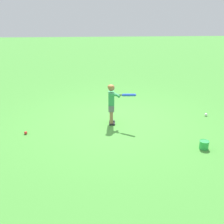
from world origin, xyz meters
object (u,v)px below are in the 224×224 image
at_px(play_ball_by_bucket, 26,133).
at_px(play_ball_far_left, 206,115).
at_px(toy_bucket, 204,145).
at_px(child_batter, 112,101).

relative_size(play_ball_by_bucket, play_ball_far_left, 0.92).
bearing_deg(play_ball_far_left, toy_bucket, 67.96).
distance_m(child_batter, play_ball_far_left, 2.79).
relative_size(play_ball_by_bucket, toy_bucket, 0.36).
distance_m(play_ball_by_bucket, toy_bucket, 4.22).
height_order(child_batter, play_ball_far_left, child_batter).
bearing_deg(play_ball_far_left, child_batter, 8.18).
distance_m(play_ball_far_left, toy_bucket, 2.03).
xyz_separation_m(play_ball_by_bucket, play_ball_far_left, (-4.86, -0.90, 0.00)).
bearing_deg(toy_bucket, play_ball_far_left, -112.04).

